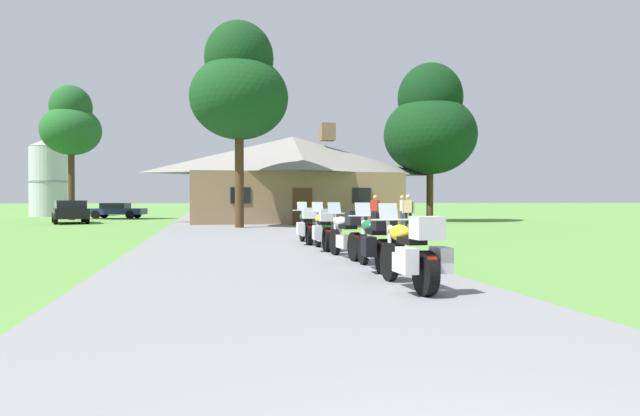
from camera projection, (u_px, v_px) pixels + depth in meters
ground_plane at (239, 236)px, 21.09m from camera, size 500.00×500.00×0.00m
asphalt_driveway at (242, 239)px, 19.13m from camera, size 6.40×80.00×0.06m
motorcycle_yellow_nearest_to_camera at (412, 254)px, 8.00m from camera, size 0.73×2.08×1.30m
motorcycle_green_second_in_row at (376, 242)px, 10.27m from camera, size 0.74×2.08×1.30m
motorcycle_silver_third_in_row at (347, 234)px, 12.40m from camera, size 0.66×2.08×1.30m
motorcycle_yellow_fourth_in_row at (324, 230)px, 14.50m from camera, size 0.74×2.08×1.30m
motorcycle_green_farthest_in_row at (307, 226)px, 16.59m from camera, size 0.73×2.08×1.30m
stone_lodge at (293, 178)px, 34.00m from camera, size 13.23×7.51×6.34m
bystander_white_shirt_near_lodge at (402, 210)px, 27.59m from camera, size 0.31×0.53×1.67m
bystander_red_shirt_beside_signpost at (375, 210)px, 27.24m from camera, size 0.43×0.40×1.67m
bystander_tan_shirt_by_tree at (408, 211)px, 23.60m from camera, size 0.49×0.37×1.67m
tree_right_of_lodge at (430, 124)px, 35.32m from camera, size 6.08×6.08×10.42m
tree_by_lodge_front at (239, 86)px, 26.45m from camera, size 4.84×4.84×10.22m
tree_left_far at (71, 124)px, 38.22m from camera, size 4.14×4.14×9.60m
metal_silo_distant at (48, 177)px, 46.95m from camera, size 3.16×3.16×6.85m
parked_black_suv_far_left at (70, 211)px, 32.81m from camera, size 3.07×4.93×1.40m
parked_navy_sedan_far_left at (116, 210)px, 41.60m from camera, size 4.47×2.60×1.20m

